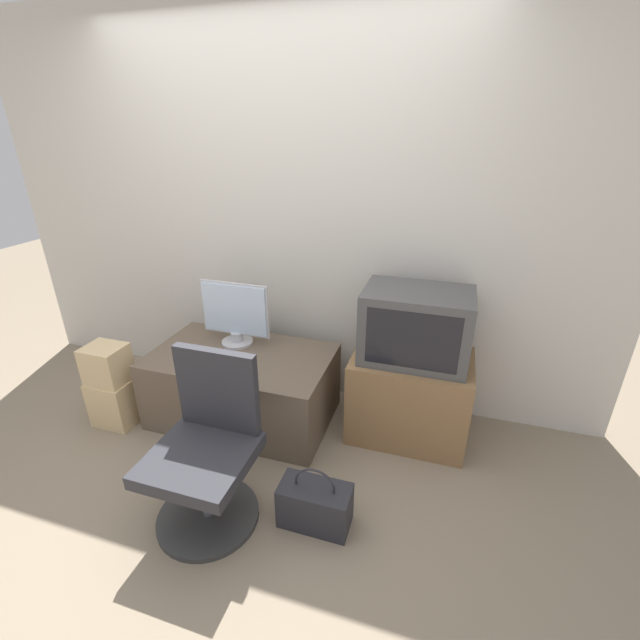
% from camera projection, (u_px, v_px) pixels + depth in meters
% --- Properties ---
extents(ground_plane, '(12.00, 12.00, 0.00)m').
position_uv_depth(ground_plane, '(199.00, 511.00, 2.26)').
color(ground_plane, '#7F705B').
extents(wall_back, '(4.40, 0.05, 2.60)m').
position_uv_depth(wall_back, '(284.00, 216.00, 2.87)').
color(wall_back, beige).
rests_on(wall_back, ground_plane).
extents(desk, '(1.18, 0.70, 0.49)m').
position_uv_depth(desk, '(243.00, 386.00, 2.90)').
color(desk, brown).
rests_on(desk, ground_plane).
extents(side_stand, '(0.73, 0.51, 0.56)m').
position_uv_depth(side_stand, '(409.00, 395.00, 2.74)').
color(side_stand, olive).
rests_on(side_stand, ground_plane).
extents(main_monitor, '(0.48, 0.21, 0.44)m').
position_uv_depth(main_monitor, '(235.00, 315.00, 2.86)').
color(main_monitor, '#B2B2B7').
rests_on(main_monitor, desk).
extents(keyboard, '(0.30, 0.13, 0.01)m').
position_uv_depth(keyboard, '(221.00, 362.00, 2.70)').
color(keyboard, '#2D2D2D').
rests_on(keyboard, desk).
extents(mouse, '(0.05, 0.04, 0.03)m').
position_uv_depth(mouse, '(252.00, 364.00, 2.67)').
color(mouse, '#4C4C51').
rests_on(mouse, desk).
extents(crt_tv, '(0.63, 0.42, 0.44)m').
position_uv_depth(crt_tv, '(416.00, 326.00, 2.53)').
color(crt_tv, '#474747').
rests_on(crt_tv, side_stand).
extents(office_chair, '(0.52, 0.52, 0.88)m').
position_uv_depth(office_chair, '(207.00, 454.00, 2.11)').
color(office_chair, '#333333').
rests_on(office_chair, ground_plane).
extents(cardboard_box_lower, '(0.27, 0.23, 0.32)m').
position_uv_depth(cardboard_box_lower, '(115.00, 401.00, 2.88)').
color(cardboard_box_lower, '#D1B27F').
rests_on(cardboard_box_lower, ground_plane).
extents(cardboard_box_upper, '(0.25, 0.21, 0.25)m').
position_uv_depth(cardboard_box_upper, '(107.00, 364.00, 2.76)').
color(cardboard_box_upper, '#D1B27F').
rests_on(cardboard_box_upper, cardboard_box_lower).
extents(handbag, '(0.36, 0.18, 0.35)m').
position_uv_depth(handbag, '(315.00, 505.00, 2.14)').
color(handbag, '#232328').
rests_on(handbag, ground_plane).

